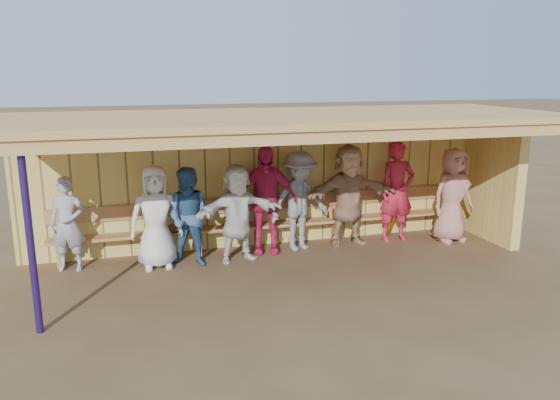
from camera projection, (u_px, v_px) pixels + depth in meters
The scene contains 13 objects.
ground at pixel (286, 266), 9.04m from camera, with size 90.00×90.00×0.00m, color brown.
player_a at pixel (68, 224), 8.71m from camera, with size 0.56×0.37×1.54m, color #9D9BA3.
player_b at pixel (156, 217), 8.82m from camera, with size 0.83×0.54×1.70m, color silver.
player_c at pixel (191, 217), 8.91m from camera, with size 0.80×0.62×1.65m, color #345C91.
player_d at pixel (265, 200), 9.54m from camera, with size 1.12×0.47×1.91m, color #D42158.
player_e at pixel (299, 201), 9.72m from camera, with size 1.15×0.66×1.79m, color gray.
player_f at pixel (348, 195), 9.97m from camera, with size 1.74×0.56×1.88m, color tan.
player_g at pixel (397, 192), 10.23m from camera, with size 0.69×0.45×1.90m, color red.
player_h at pixel (453, 195), 10.19m from camera, with size 0.87×0.57×1.78m, color tan.
player_extra at pixel (237, 213), 9.15m from camera, with size 1.54×0.49×1.66m, color silver.
dugout_structure at pixel (296, 158), 9.39m from camera, with size 8.80×3.20×2.50m.
bench at pixel (268, 218), 9.96m from camera, with size 7.60×0.34×0.93m.
dugout_equipment at pixel (240, 225), 9.70m from camera, with size 5.27×0.62×0.80m.
Camera 1 is at (-2.45, -8.18, 3.16)m, focal length 35.00 mm.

